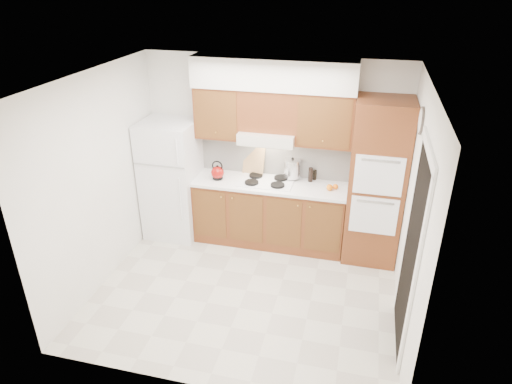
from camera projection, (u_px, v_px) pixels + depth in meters
floor at (246, 290)px, 5.65m from camera, size 3.60×3.60×0.00m
ceiling at (244, 80)px, 4.51m from camera, size 3.60×3.60×0.00m
wall_back at (273, 150)px, 6.39m from camera, size 3.60×0.02×2.60m
wall_left at (100, 181)px, 5.47m from camera, size 0.02×3.00×2.60m
wall_right at (414, 216)px, 4.69m from camera, size 0.02×3.00×2.60m
fridge at (172, 179)px, 6.57m from camera, size 0.75×0.72×1.72m
base_cabinets at (269, 214)px, 6.50m from camera, size 2.11×0.60×0.90m
countertop at (270, 184)px, 6.28m from camera, size 2.13×0.62×0.04m
backsplash at (274, 156)px, 6.41m from camera, size 2.11×0.03×0.56m
oven_cabinet at (377, 183)px, 5.88m from camera, size 0.70×0.65×2.20m
upper_cab_left at (219, 112)px, 6.16m from camera, size 0.63×0.33×0.70m
upper_cab_right at (325, 119)px, 5.85m from camera, size 0.73×0.33×0.70m
range_hood at (268, 137)px, 6.08m from camera, size 0.75×0.45×0.15m
upper_cab_over_hood at (269, 110)px, 5.98m from camera, size 0.75×0.33×0.55m
soffit at (273, 74)px, 5.74m from camera, size 2.13×0.36×0.40m
cooktop at (266, 181)px, 6.30m from camera, size 0.74×0.50×0.01m
doorway at (411, 255)px, 4.50m from camera, size 0.02×0.90×2.10m
wall_clock at (421, 121)px, 4.80m from camera, size 0.02×0.30×0.30m
kettle at (217, 173)px, 6.34m from camera, size 0.18×0.18×0.18m
cutting_board at (254, 161)px, 6.47m from camera, size 0.34×0.18×0.42m
stock_pot at (292, 168)px, 6.33m from camera, size 0.31×0.31×0.25m
condiment_a at (294, 171)px, 6.39m from camera, size 0.06×0.06×0.19m
condiment_b at (311, 175)px, 6.27m from camera, size 0.07×0.07×0.20m
condiment_c at (315, 175)px, 6.34m from camera, size 0.05×0.05×0.14m
orange_near at (330, 187)px, 6.04m from camera, size 0.11×0.11×0.09m
orange_far at (335, 187)px, 6.08m from camera, size 0.09×0.09×0.07m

